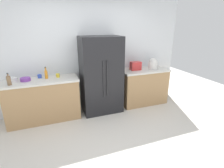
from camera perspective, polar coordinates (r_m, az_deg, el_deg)
The scene contains 13 objects.
ground_plane at distance 3.13m, azimuth 1.78°, elevation -19.98°, with size 9.34×9.34×0.00m, color beige.
kitchen_back_panel at distance 4.15m, azimuth -7.36°, elevation 10.61°, with size 4.67×0.10×2.74m, color silver.
counter_left at distance 3.96m, azimuth -21.77°, elevation -4.91°, with size 1.48×0.60×0.91m.
counter_right at distance 4.54m, azimuth 10.32°, elevation -0.75°, with size 1.21×0.60×0.91m.
refrigerator at distance 3.94m, azimuth -3.65°, elevation 2.87°, with size 0.90×0.63×1.75m.
toaster at distance 4.31m, azimuth 7.86°, elevation 5.99°, with size 0.26×0.16×0.20m, color red.
rice_cooker at distance 4.48m, azimuth 13.55°, elevation 6.50°, with size 0.25×0.25×0.28m.
bottle_a at distance 3.71m, azimuth -31.16°, elevation 1.05°, with size 0.07×0.07×0.23m.
bottle_b at distance 3.83m, azimuth -21.10°, elevation 3.13°, with size 0.06×0.06×0.25m.
cup_a at distance 3.86m, azimuth -17.61°, elevation 2.75°, with size 0.08×0.08×0.08m, color yellow.
cup_b at distance 3.94m, azimuth -22.99°, elevation 2.41°, with size 0.08×0.08×0.08m, color blue.
bowl_a at distance 3.85m, azimuth -26.91°, elevation 1.40°, with size 0.20×0.20×0.06m, color purple.
bowl_b at distance 3.97m, azimuth -30.29°, elevation 1.37°, with size 0.17×0.17×0.07m, color white.
Camera 1 is at (-0.94, -2.24, 1.98)m, focal length 27.42 mm.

